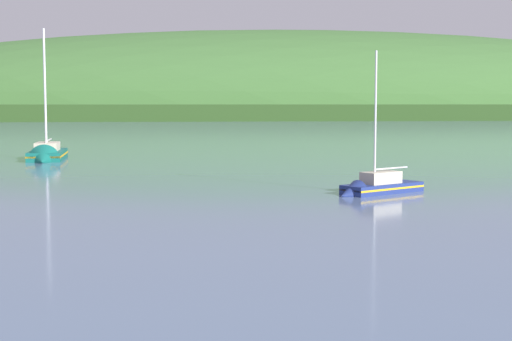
{
  "coord_description": "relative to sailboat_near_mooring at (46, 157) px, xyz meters",
  "views": [
    {
      "loc": [
        -6.92,
        -2.59,
        5.1
      ],
      "look_at": [
        -4.53,
        37.75,
        1.51
      ],
      "focal_mm": 53.17,
      "sensor_mm": 36.0,
      "label": 1
    }
  ],
  "objects": [
    {
      "name": "sailboat_far_left",
      "position": [
        24.02,
        -26.64,
        -0.1
      ],
      "size": [
        5.77,
        4.7,
        8.79
      ],
      "rotation": [
        0.0,
        0.0,
        3.75
      ],
      "color": "navy",
      "rests_on": "ground"
    },
    {
      "name": "sailboat_near_mooring",
      "position": [
        0.0,
        0.0,
        0.0
      ],
      "size": [
        3.73,
        8.97,
        12.98
      ],
      "rotation": [
        0.0,
        0.0,
        4.81
      ],
      "color": "#0F564C",
      "rests_on": "ground"
    },
    {
      "name": "far_shoreline_hill",
      "position": [
        47.61,
        208.28,
        -0.11
      ],
      "size": [
        489.79,
        138.92,
        63.21
      ],
      "rotation": [
        0.0,
        0.0,
        0.05
      ],
      "color": "#27431B",
      "rests_on": "ground"
    }
  ]
}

